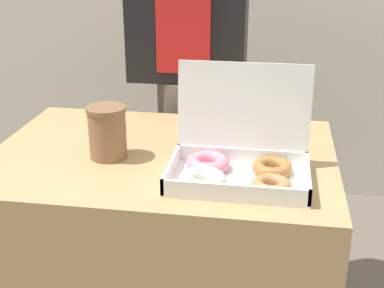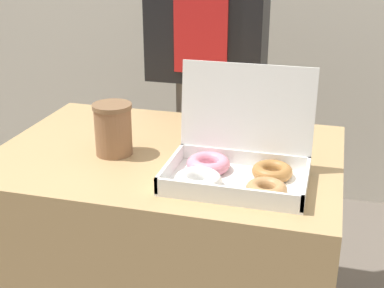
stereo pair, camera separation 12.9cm
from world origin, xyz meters
TOP-DOWN VIEW (x-y plane):
  - table at (0.00, 0.00)m, footprint 0.92×0.65m
  - donut_box at (0.21, -0.13)m, footprint 0.33×0.25m
  - coffee_cup at (-0.13, -0.05)m, footprint 0.10×0.10m
  - person_customer at (-0.01, 0.48)m, footprint 0.39×0.22m

SIDE VIEW (x-z plane):
  - table at x=0.00m, z-range 0.00..0.74m
  - donut_box at x=0.21m, z-range 0.65..0.91m
  - coffee_cup at x=-0.13m, z-range 0.74..0.88m
  - person_customer at x=-0.01m, z-range 0.08..1.65m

